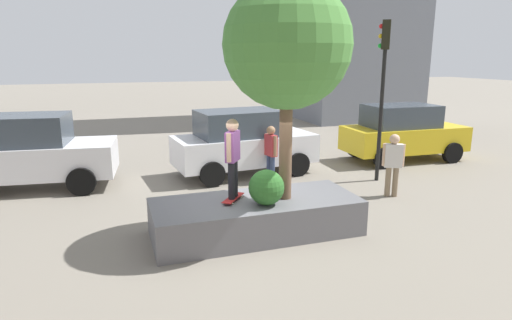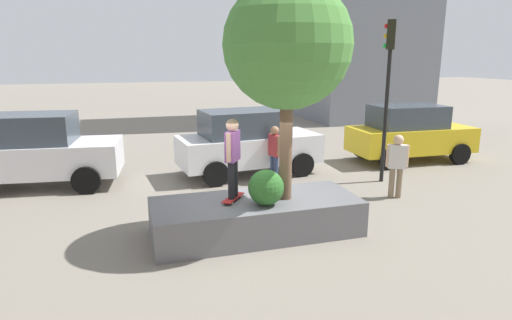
% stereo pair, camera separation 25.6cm
% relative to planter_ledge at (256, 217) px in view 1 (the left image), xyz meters
% --- Properties ---
extents(ground_plane, '(120.00, 120.00, 0.00)m').
position_rel_planter_ledge_xyz_m(ground_plane, '(-0.16, 0.30, -0.39)').
color(ground_plane, gray).
extents(planter_ledge, '(4.55, 1.83, 0.79)m').
position_rel_planter_ledge_xyz_m(planter_ledge, '(0.00, 0.00, 0.00)').
color(planter_ledge, slate).
rests_on(planter_ledge, ground).
extents(plaza_tree, '(2.68, 2.68, 4.64)m').
position_rel_planter_ledge_xyz_m(plaza_tree, '(0.65, -0.08, 3.68)').
color(plaza_tree, brown).
rests_on(plaza_tree, planter_ledge).
extents(boxwood_shrub, '(0.76, 0.76, 0.76)m').
position_rel_planter_ledge_xyz_m(boxwood_shrub, '(0.11, -0.37, 0.77)').
color(boxwood_shrub, '#2D6628').
rests_on(boxwood_shrub, planter_ledge).
extents(skateboard, '(0.66, 0.76, 0.07)m').
position_rel_planter_ledge_xyz_m(skateboard, '(-0.49, 0.11, 0.45)').
color(skateboard, '#A51E1E').
rests_on(skateboard, planter_ledge).
extents(skateboarder, '(0.42, 0.50, 1.73)m').
position_rel_planter_ledge_xyz_m(skateboarder, '(-0.49, 0.11, 1.46)').
color(skateboarder, black).
rests_on(skateboarder, skateboard).
extents(sedan_parked, '(4.95, 2.66, 2.21)m').
position_rel_planter_ledge_xyz_m(sedan_parked, '(-5.28, 5.36, 0.73)').
color(sedan_parked, white).
rests_on(sedan_parked, ground).
extents(police_car, '(4.80, 2.53, 2.15)m').
position_rel_planter_ledge_xyz_m(police_car, '(1.20, 4.91, 0.70)').
color(police_car, white).
rests_on(police_car, ground).
extents(taxi_cab, '(4.59, 2.24, 2.11)m').
position_rel_planter_ledge_xyz_m(taxi_cab, '(7.51, 4.91, 0.68)').
color(taxi_cab, gold).
rests_on(taxi_cab, ground).
extents(traffic_light_corner, '(0.37, 0.37, 4.90)m').
position_rel_planter_ledge_xyz_m(traffic_light_corner, '(5.01, 2.82, 2.93)').
color(traffic_light_corner, black).
rests_on(traffic_light_corner, ground).
extents(passerby_with_bag, '(0.29, 0.59, 1.77)m').
position_rel_planter_ledge_xyz_m(passerby_with_bag, '(1.76, 3.76, 0.63)').
color(passerby_with_bag, navy).
rests_on(passerby_with_bag, ground).
extents(bystander_watching, '(0.56, 0.39, 1.78)m').
position_rel_planter_ledge_xyz_m(bystander_watching, '(4.47, 1.30, 0.63)').
color(bystander_watching, '#847056').
rests_on(bystander_watching, ground).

